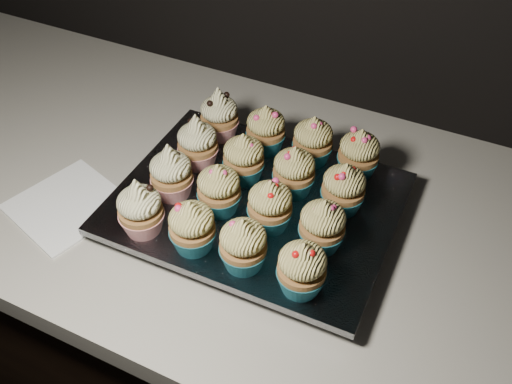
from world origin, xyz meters
The scene contains 20 objects.
worktop centered at (0.00, 1.70, 0.88)m, with size 2.44×0.64×0.04m, color beige.
napkin centered at (-0.51, 1.56, 0.90)m, with size 0.15×0.15×0.00m, color white.
baking_tray centered at (-0.24, 1.66, 0.91)m, with size 0.37×0.28×0.02m, color black.
foil_lining centered at (-0.24, 1.66, 0.93)m, with size 0.40×0.32×0.01m, color silver.
cupcake_0 centered at (-0.35, 1.54, 0.97)m, with size 0.06×0.06×0.10m.
cupcake_1 centered at (-0.27, 1.55, 0.97)m, with size 0.06×0.06×0.08m.
cupcake_2 centered at (-0.20, 1.55, 0.97)m, with size 0.06×0.06×0.08m.
cupcake_3 centered at (-0.12, 1.55, 0.97)m, with size 0.06×0.06×0.08m.
cupcake_4 centered at (-0.35, 1.62, 0.97)m, with size 0.06×0.06×0.10m.
cupcake_5 centered at (-0.27, 1.62, 0.97)m, with size 0.06×0.06×0.08m.
cupcake_6 centered at (-0.20, 1.63, 0.97)m, with size 0.06×0.06×0.08m.
cupcake_7 centered at (-0.12, 1.62, 0.97)m, with size 0.06×0.06×0.08m.
cupcake_8 centered at (-0.35, 1.70, 0.97)m, with size 0.06×0.06×0.10m.
cupcake_9 centered at (-0.27, 1.70, 0.97)m, with size 0.06×0.06×0.08m.
cupcake_10 centered at (-0.19, 1.71, 0.97)m, with size 0.06×0.06×0.08m.
cupcake_11 centered at (-0.12, 1.70, 0.97)m, with size 0.06×0.06×0.08m.
cupcake_12 centered at (-0.36, 1.78, 0.97)m, with size 0.06×0.06×0.10m.
cupcake_13 centered at (-0.27, 1.78, 0.97)m, with size 0.06×0.06×0.08m.
cupcake_14 centered at (-0.20, 1.78, 0.97)m, with size 0.06×0.06×0.08m.
cupcake_15 centered at (-0.12, 1.78, 0.97)m, with size 0.06×0.06×0.08m.
Camera 1 is at (0.03, 1.12, 1.52)m, focal length 40.00 mm.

